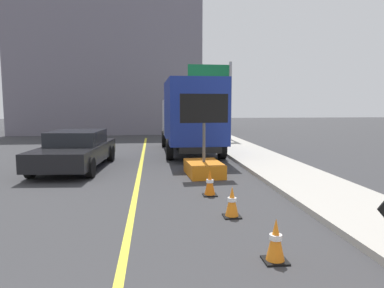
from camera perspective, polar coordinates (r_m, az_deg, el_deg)
sidewalk_curb at (r=8.67m, az=25.52°, el=-9.56°), size 2.34×48.00×0.14m
lane_center_stripe at (r=7.45m, az=-9.86°, el=-12.13°), size 0.14×36.00×0.01m
arrow_board_trailer at (r=11.84m, az=1.91°, el=-2.74°), size 1.60×1.87×2.70m
box_truck at (r=17.07m, az=-0.23°, el=4.67°), size 2.62×7.44×3.43m
pickup_car at (r=13.77m, az=-18.12°, el=-0.85°), size 2.43×5.25×1.38m
highway_guide_sign at (r=22.51m, az=4.21°, el=9.08°), size 2.79×0.26×5.00m
far_building_block at (r=31.66m, az=-12.94°, el=11.28°), size 14.75×7.54×10.30m
traffic_cone_near_sign at (r=5.65m, az=13.26°, el=-14.82°), size 0.36×0.36×0.67m
traffic_cone_mid_lane at (r=7.58m, az=6.43°, el=-9.22°), size 0.36×0.36×0.66m
traffic_cone_far_lane at (r=9.26m, az=2.88°, el=-6.28°), size 0.36×0.36×0.67m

